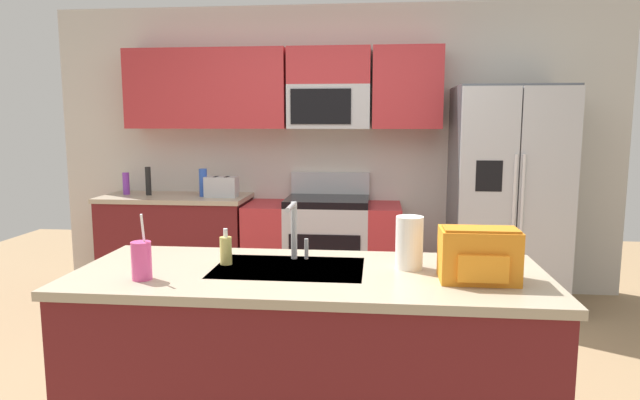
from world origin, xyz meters
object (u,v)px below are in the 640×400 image
at_px(toaster, 222,187).
at_px(sink_faucet, 294,226).
at_px(refrigerator, 507,198).
at_px(drink_cup_pink, 142,260).
at_px(bottle_purple, 126,183).
at_px(backpack, 479,254).
at_px(pepper_mill, 148,181).
at_px(paper_towel_roll, 409,243).
at_px(range_oven, 323,248).
at_px(bottle_blue, 203,183).
at_px(soap_dispenser, 226,250).

height_order(toaster, sink_faucet, sink_faucet).
bearing_deg(toaster, refrigerator, -0.45).
height_order(refrigerator, drink_cup_pink, refrigerator).
distance_m(bottle_purple, drink_cup_pink, 2.94).
bearing_deg(sink_faucet, backpack, -18.44).
height_order(drink_cup_pink, backpack, drink_cup_pink).
distance_m(pepper_mill, paper_towel_roll, 3.20).
xyz_separation_m(sink_faucet, paper_towel_roll, (0.54, -0.10, -0.05)).
relative_size(range_oven, pepper_mill, 5.30).
bearing_deg(backpack, refrigerator, 74.80).
xyz_separation_m(refrigerator, paper_towel_roll, (-0.93, -2.24, 0.09)).
height_order(range_oven, backpack, backpack).
distance_m(range_oven, toaster, 1.06).
distance_m(bottle_blue, drink_cup_pink, 2.63).
relative_size(bottle_purple, drink_cup_pink, 0.71).
xyz_separation_m(bottle_purple, backpack, (2.71, -2.51, 0.02)).
relative_size(paper_towel_roll, backpack, 0.75).
xyz_separation_m(bottle_purple, bottle_blue, (0.75, -0.06, 0.02)).
xyz_separation_m(soap_dispenser, backpack, (1.13, -0.16, 0.05)).
xyz_separation_m(bottle_purple, soap_dispenser, (1.59, -2.35, -0.03)).
height_order(refrigerator, bottle_purple, refrigerator).
xyz_separation_m(sink_faucet, backpack, (0.82, -0.27, -0.05)).
bearing_deg(range_oven, drink_cup_pink, -101.21).
bearing_deg(bottle_purple, refrigerator, -1.68).
relative_size(refrigerator, bottle_purple, 9.20).
height_order(toaster, pepper_mill, pepper_mill).
distance_m(pepper_mill, bottle_blue, 0.52).
relative_size(refrigerator, paper_towel_roll, 7.71).
height_order(refrigerator, toaster, refrigerator).
distance_m(refrigerator, soap_dispenser, 2.87).
height_order(range_oven, pepper_mill, pepper_mill).
relative_size(bottle_blue, paper_towel_roll, 1.03).
height_order(range_oven, bottle_purple, bottle_purple).
xyz_separation_m(bottle_blue, paper_towel_roll, (1.69, -2.28, -0.00)).
bearing_deg(drink_cup_pink, sink_faucet, 33.61).
relative_size(pepper_mill, paper_towel_roll, 1.07).
bearing_deg(bottle_blue, sink_faucet, -62.19).
height_order(refrigerator, soap_dispenser, refrigerator).
bearing_deg(soap_dispenser, bottle_blue, 110.16).
relative_size(range_oven, drink_cup_pink, 4.81).
distance_m(refrigerator, paper_towel_roll, 2.43).
xyz_separation_m(pepper_mill, bottle_purple, (-0.22, 0.03, -0.03)).
relative_size(bottle_purple, backpack, 0.63).
xyz_separation_m(sink_faucet, soap_dispenser, (-0.31, -0.11, -0.10)).
distance_m(range_oven, paper_towel_roll, 2.46).
relative_size(refrigerator, pepper_mill, 7.21).
bearing_deg(toaster, paper_towel_roll, -56.11).
distance_m(range_oven, backpack, 2.70).
bearing_deg(paper_towel_roll, sink_faucet, 169.72).
bearing_deg(bottle_blue, refrigerator, -0.78).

